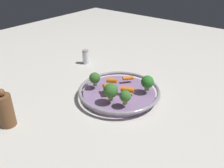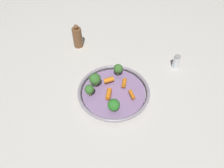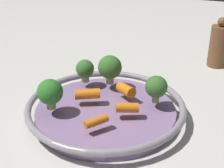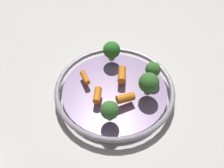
{
  "view_description": "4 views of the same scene",
  "coord_description": "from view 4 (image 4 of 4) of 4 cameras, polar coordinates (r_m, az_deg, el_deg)",
  "views": [
    {
      "loc": [
        -0.65,
        -0.48,
        0.5
      ],
      "look_at": [
        -0.02,
        0.02,
        0.06
      ],
      "focal_mm": 38.21,
      "sensor_mm": 36.0,
      "label": 1
    },
    {
      "loc": [
        0.31,
        -0.47,
        0.71
      ],
      "look_at": [
        -0.02,
        0.01,
        0.06
      ],
      "focal_mm": 31.74,
      "sensor_mm": 36.0,
      "label": 2
    },
    {
      "loc": [
        0.53,
        0.22,
        0.36
      ],
      "look_at": [
        -0.02,
        0.01,
        0.07
      ],
      "focal_mm": 52.42,
      "sensor_mm": 36.0,
      "label": 3
    },
    {
      "loc": [
        -0.21,
        0.38,
        0.56
      ],
      "look_at": [
        0.0,
        0.01,
        0.06
      ],
      "focal_mm": 40.87,
      "sensor_mm": 36.0,
      "label": 4
    }
  ],
  "objects": [
    {
      "name": "broccoli_floret_edge",
      "position": [
        0.59,
        -0.5,
        -5.94
      ],
      "size": [
        0.04,
        0.04,
        0.06
      ],
      "color": "tan",
      "rests_on": "serving_bowl"
    },
    {
      "name": "baby_carrot_center",
      "position": [
        0.64,
        3.02,
        -3.13
      ],
      "size": [
        0.05,
        0.05,
        0.03
      ],
      "primitive_type": "cylinder",
      "rotation": [
        1.47,
        0.0,
        2.48
      ],
      "color": "orange",
      "rests_on": "serving_bowl"
    },
    {
      "name": "broccoli_floret_mid",
      "position": [
        0.64,
        8.26,
        0.2
      ],
      "size": [
        0.05,
        0.05,
        0.07
      ],
      "color": "#9CA566",
      "rests_on": "serving_bowl"
    },
    {
      "name": "serving_bowl",
      "position": [
        0.69,
        0.6,
        -1.54
      ],
      "size": [
        0.32,
        0.32,
        0.04
      ],
      "color": "#8E709E",
      "rests_on": "ground_plane"
    },
    {
      "name": "broccoli_floret_large",
      "position": [
        0.73,
        -0.08,
        7.57
      ],
      "size": [
        0.05,
        0.05,
        0.06
      ],
      "color": "#94AD66",
      "rests_on": "serving_bowl"
    },
    {
      "name": "baby_carrot_right",
      "position": [
        0.65,
        -3.28,
        -2.47
      ],
      "size": [
        0.04,
        0.05,
        0.02
      ],
      "primitive_type": "cylinder",
      "rotation": [
        1.53,
        0.0,
        0.43
      ],
      "color": "orange",
      "rests_on": "serving_bowl"
    },
    {
      "name": "ground_plane",
      "position": [
        0.71,
        0.59,
        -2.55
      ],
      "size": [
        2.51,
        2.51,
        0.0
      ],
      "primitive_type": "plane",
      "color": "beige"
    },
    {
      "name": "baby_carrot_left",
      "position": [
        0.69,
        2.2,
        2.12
      ],
      "size": [
        0.04,
        0.06,
        0.02
      ],
      "primitive_type": "cylinder",
      "rotation": [
        1.6,
        0.0,
        0.45
      ],
      "color": "orange",
      "rests_on": "serving_bowl"
    },
    {
      "name": "baby_carrot_back",
      "position": [
        0.69,
        -6.07,
        1.46
      ],
      "size": [
        0.05,
        0.04,
        0.02
      ],
      "primitive_type": "cylinder",
      "rotation": [
        1.61,
        0.0,
        0.93
      ],
      "color": "orange",
      "rests_on": "serving_bowl"
    },
    {
      "name": "broccoli_floret_small",
      "position": [
        0.69,
        9.14,
        3.17
      ],
      "size": [
        0.04,
        0.04,
        0.05
      ],
      "color": "#9BA566",
      "rests_on": "serving_bowl"
    }
  ]
}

